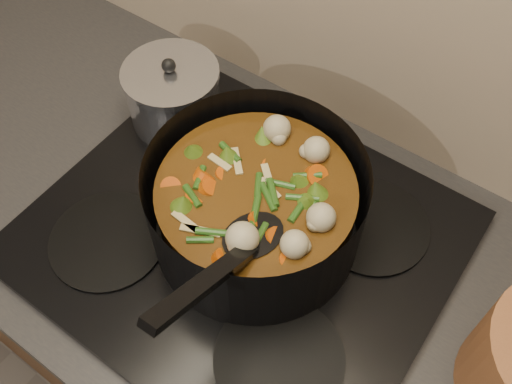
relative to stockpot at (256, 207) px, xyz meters
The scene contains 4 objects.
counter 0.55m from the stockpot, 141.08° to the right, with size 2.64×0.64×0.91m.
stovetop 0.08m from the stockpot, 141.08° to the right, with size 0.62×0.54×0.03m.
stockpot is the anchor object (origin of this frame).
saucepan 0.28m from the stockpot, 155.76° to the left, with size 0.16×0.16×0.14m.
Camera 1 is at (0.28, 1.57, 1.69)m, focal length 40.00 mm.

